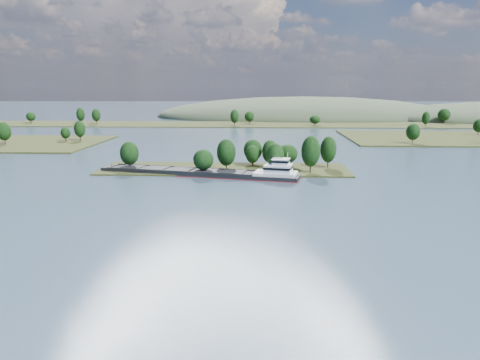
{
  "coord_description": "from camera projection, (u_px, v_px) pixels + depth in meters",
  "views": [
    {
      "loc": [
        15.53,
        -6.21,
        33.73
      ],
      "look_at": [
        8.91,
        130.0,
        6.0
      ],
      "focal_mm": 35.0,
      "sensor_mm": 36.0,
      "label": 1
    }
  ],
  "objects": [
    {
      "name": "ground",
      "position": [
        207.0,
        208.0,
        130.99
      ],
      "size": [
        1800.0,
        1800.0,
        0.0
      ],
      "primitive_type": "plane",
      "color": "#374B60",
      "rests_on": "ground"
    },
    {
      "name": "tree_island",
      "position": [
        241.0,
        160.0,
        187.54
      ],
      "size": [
        100.0,
        31.37,
        15.49
      ],
      "color": "#2A3116",
      "rests_on": "ground"
    },
    {
      "name": "back_shoreline",
      "position": [
        253.0,
        124.0,
        404.41
      ],
      "size": [
        900.0,
        60.0,
        15.1
      ],
      "color": "#2A3116",
      "rests_on": "ground"
    },
    {
      "name": "hill_west",
      "position": [
        304.0,
        117.0,
        500.08
      ],
      "size": [
        320.0,
        160.0,
        44.0
      ],
      "primitive_type": "ellipsoid",
      "color": "#394630",
      "rests_on": "ground"
    },
    {
      "name": "cargo_barge",
      "position": [
        211.0,
        172.0,
        176.9
      ],
      "size": [
        78.17,
        25.96,
        10.55
      ],
      "color": "black",
      "rests_on": "ground"
    }
  ]
}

